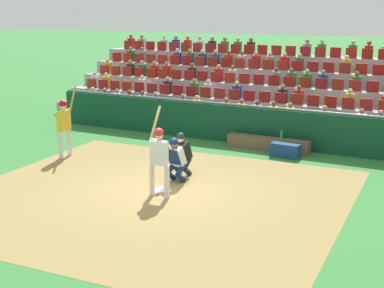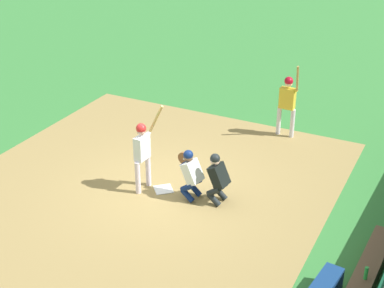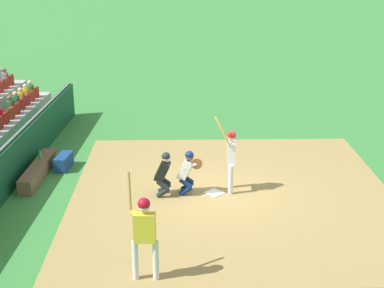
{
  "view_description": "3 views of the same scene",
  "coord_description": "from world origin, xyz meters",
  "px_view_note": "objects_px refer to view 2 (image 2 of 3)",
  "views": [
    {
      "loc": [
        -7.1,
        11.94,
        4.69
      ],
      "look_at": [
        -0.44,
        -0.88,
        1.11
      ],
      "focal_mm": 52.1,
      "sensor_mm": 36.0,
      "label": 1
    },
    {
      "loc": [
        -10.2,
        -6.6,
        7.3
      ],
      "look_at": [
        0.47,
        -0.55,
        1.2
      ],
      "focal_mm": 53.2,
      "sensor_mm": 36.0,
      "label": 2
    },
    {
      "loc": [
        14.8,
        -0.23,
        6.54
      ],
      "look_at": [
        -0.38,
        -0.64,
        1.33
      ],
      "focal_mm": 53.68,
      "sensor_mm": 36.0,
      "label": 3
    }
  ],
  "objects_px": {
    "equipment_duffel_bag": "(325,288)",
    "on_deck_batter": "(288,99)",
    "home_plate_umpire": "(217,176)",
    "catcher_crouching": "(191,172)",
    "batter_at_plate": "(143,149)",
    "water_bottle_on_bench": "(366,273)",
    "home_plate_marker": "(163,189)",
    "dugout_bench": "(367,274)"
  },
  "relations": [
    {
      "from": "home_plate_umpire",
      "to": "water_bottle_on_bench",
      "type": "height_order",
      "value": "home_plate_umpire"
    },
    {
      "from": "batter_at_plate",
      "to": "equipment_duffel_bag",
      "type": "distance_m",
      "value": 5.45
    },
    {
      "from": "batter_at_plate",
      "to": "home_plate_umpire",
      "type": "distance_m",
      "value": 1.93
    },
    {
      "from": "batter_at_plate",
      "to": "on_deck_batter",
      "type": "height_order",
      "value": "on_deck_batter"
    },
    {
      "from": "equipment_duffel_bag",
      "to": "on_deck_batter",
      "type": "bearing_deg",
      "value": 31.54
    },
    {
      "from": "home_plate_marker",
      "to": "catcher_crouching",
      "type": "bearing_deg",
      "value": -87.87
    },
    {
      "from": "water_bottle_on_bench",
      "to": "on_deck_batter",
      "type": "relative_size",
      "value": 0.11
    },
    {
      "from": "water_bottle_on_bench",
      "to": "equipment_duffel_bag",
      "type": "xyz_separation_m",
      "value": [
        -0.34,
        0.62,
        -0.35
      ]
    },
    {
      "from": "catcher_crouching",
      "to": "water_bottle_on_bench",
      "type": "xyz_separation_m",
      "value": [
        -1.49,
        -4.54,
        -0.14
      ]
    },
    {
      "from": "catcher_crouching",
      "to": "equipment_duffel_bag",
      "type": "distance_m",
      "value": 4.36
    },
    {
      "from": "catcher_crouching",
      "to": "water_bottle_on_bench",
      "type": "height_order",
      "value": "catcher_crouching"
    },
    {
      "from": "catcher_crouching",
      "to": "equipment_duffel_bag",
      "type": "xyz_separation_m",
      "value": [
        -1.84,
        -3.93,
        -0.49
      ]
    },
    {
      "from": "home_plate_umpire",
      "to": "on_deck_batter",
      "type": "distance_m",
      "value": 4.29
    },
    {
      "from": "batter_at_plate",
      "to": "catcher_crouching",
      "type": "relative_size",
      "value": 1.76
    },
    {
      "from": "dugout_bench",
      "to": "water_bottle_on_bench",
      "type": "xyz_separation_m",
      "value": [
        -0.44,
        -0.04,
        0.35
      ]
    },
    {
      "from": "batter_at_plate",
      "to": "equipment_duffel_bag",
      "type": "relative_size",
      "value": 2.42
    },
    {
      "from": "home_plate_umpire",
      "to": "water_bottle_on_bench",
      "type": "relative_size",
      "value": 4.89
    },
    {
      "from": "home_plate_marker",
      "to": "batter_at_plate",
      "type": "relative_size",
      "value": 0.19
    },
    {
      "from": "home_plate_marker",
      "to": "on_deck_batter",
      "type": "distance_m",
      "value": 4.81
    },
    {
      "from": "home_plate_marker",
      "to": "equipment_duffel_bag",
      "type": "xyz_separation_m",
      "value": [
        -1.81,
        -4.69,
        0.2
      ]
    },
    {
      "from": "dugout_bench",
      "to": "equipment_duffel_bag",
      "type": "xyz_separation_m",
      "value": [
        -0.78,
        0.58,
        -0.0
      ]
    },
    {
      "from": "catcher_crouching",
      "to": "home_plate_umpire",
      "type": "height_order",
      "value": "home_plate_umpire"
    },
    {
      "from": "home_plate_marker",
      "to": "equipment_duffel_bag",
      "type": "relative_size",
      "value": 0.47
    },
    {
      "from": "catcher_crouching",
      "to": "water_bottle_on_bench",
      "type": "relative_size",
      "value": 4.88
    },
    {
      "from": "batter_at_plate",
      "to": "equipment_duffel_bag",
      "type": "xyz_separation_m",
      "value": [
        -1.62,
        -5.13,
        -0.89
      ]
    },
    {
      "from": "catcher_crouching",
      "to": "equipment_duffel_bag",
      "type": "height_order",
      "value": "catcher_crouching"
    },
    {
      "from": "batter_at_plate",
      "to": "catcher_crouching",
      "type": "distance_m",
      "value": 1.29
    },
    {
      "from": "home_plate_umpire",
      "to": "on_deck_batter",
      "type": "xyz_separation_m",
      "value": [
        4.27,
        -0.07,
        0.45
      ]
    },
    {
      "from": "batter_at_plate",
      "to": "equipment_duffel_bag",
      "type": "height_order",
      "value": "batter_at_plate"
    },
    {
      "from": "home_plate_marker",
      "to": "batter_at_plate",
      "type": "xyz_separation_m",
      "value": [
        -0.19,
        0.44,
        1.1
      ]
    },
    {
      "from": "batter_at_plate",
      "to": "on_deck_batter",
      "type": "xyz_separation_m",
      "value": [
        4.62,
        -1.92,
        0.04
      ]
    },
    {
      "from": "on_deck_batter",
      "to": "home_plate_marker",
      "type": "bearing_deg",
      "value": 161.51
    },
    {
      "from": "home_plate_umpire",
      "to": "catcher_crouching",
      "type": "bearing_deg",
      "value": 101.75
    },
    {
      "from": "home_plate_marker",
      "to": "dugout_bench",
      "type": "height_order",
      "value": "dugout_bench"
    },
    {
      "from": "home_plate_marker",
      "to": "catcher_crouching",
      "type": "relative_size",
      "value": 0.34
    },
    {
      "from": "home_plate_marker",
      "to": "home_plate_umpire",
      "type": "xyz_separation_m",
      "value": [
        0.16,
        -1.41,
        0.68
      ]
    },
    {
      "from": "home_plate_umpire",
      "to": "equipment_duffel_bag",
      "type": "relative_size",
      "value": 1.38
    },
    {
      "from": "home_plate_marker",
      "to": "dugout_bench",
      "type": "bearing_deg",
      "value": -101.05
    },
    {
      "from": "home_plate_umpire",
      "to": "water_bottle_on_bench",
      "type": "distance_m",
      "value": 4.22
    },
    {
      "from": "dugout_bench",
      "to": "on_deck_batter",
      "type": "xyz_separation_m",
      "value": [
        5.46,
        3.78,
        0.93
      ]
    },
    {
      "from": "water_bottle_on_bench",
      "to": "on_deck_batter",
      "type": "height_order",
      "value": "on_deck_batter"
    },
    {
      "from": "dugout_bench",
      "to": "on_deck_batter",
      "type": "distance_m",
      "value": 6.71
    }
  ]
}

